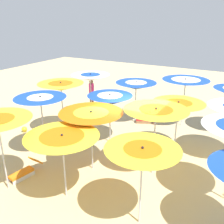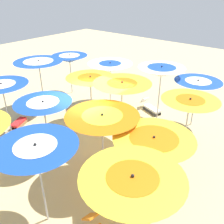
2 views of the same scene
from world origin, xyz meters
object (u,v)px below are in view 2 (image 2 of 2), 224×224
object	(u,v)px
beach_umbrella_4	(190,104)
beach_umbrella_10	(44,108)
beach_umbrella_11	(2,88)
beach_umbrella_5	(122,87)
lounger_0	(20,121)
beach_umbrella_9	(102,121)
beach_umbrella_13	(36,151)
beach_umbrella_12	(132,185)
beach_umbrella_7	(39,64)
beach_umbrella_6	(90,82)
beach_umbrella_8	(153,144)
lounger_2	(151,108)
beach_umbrella_0	(198,84)
beach_umbrella_2	(110,67)
beach_umbrella_1	(161,72)
beach_umbrella_3	(70,59)

from	to	relation	value
beach_umbrella_4	beach_umbrella_10	bearing A→B (deg)	129.30
beach_umbrella_11	beach_umbrella_10	bearing A→B (deg)	-90.04
beach_umbrella_5	beach_umbrella_10	bearing A→B (deg)	151.92
beach_umbrella_10	lounger_0	world-z (taller)	beach_umbrella_10
beach_umbrella_9	beach_umbrella_13	bearing A→B (deg)	-179.55
beach_umbrella_12	lounger_0	xyz separation A→B (m)	(1.82, 7.37, -2.07)
beach_umbrella_7	lounger_0	size ratio (longest dim) A/B	2.11
beach_umbrella_4	beach_umbrella_9	world-z (taller)	beach_umbrella_4
beach_umbrella_6	beach_umbrella_9	distance (m)	3.53
beach_umbrella_6	beach_umbrella_10	world-z (taller)	beach_umbrella_10
beach_umbrella_7	beach_umbrella_8	world-z (taller)	beach_umbrella_7
beach_umbrella_5	lounger_2	world-z (taller)	beach_umbrella_5
beach_umbrella_5	beach_umbrella_6	bearing A→B (deg)	82.40
beach_umbrella_4	lounger_0	size ratio (longest dim) A/B	2.00
beach_umbrella_4	beach_umbrella_10	size ratio (longest dim) A/B	1.05
beach_umbrella_0	beach_umbrella_11	bearing A→B (deg)	133.66
beach_umbrella_2	beach_umbrella_0	bearing A→B (deg)	-81.57
beach_umbrella_10	beach_umbrella_4	bearing A→B (deg)	-50.70
beach_umbrella_2	lounger_2	distance (m)	2.84
beach_umbrella_8	lounger_2	size ratio (longest dim) A/B	1.64
beach_umbrella_2	beach_umbrella_7	distance (m)	3.41
beach_umbrella_6	beach_umbrella_7	distance (m)	2.95
beach_umbrella_12	beach_umbrella_1	bearing A→B (deg)	25.13
beach_umbrella_12	beach_umbrella_13	distance (m)	2.39
beach_umbrella_8	beach_umbrella_10	size ratio (longest dim) A/B	0.97
beach_umbrella_6	lounger_2	xyz separation A→B (m)	(2.64, -1.49, -1.77)
beach_umbrella_2	beach_umbrella_5	size ratio (longest dim) A/B	0.89
beach_umbrella_6	beach_umbrella_12	xyz separation A→B (m)	(-4.06, -5.04, 0.30)
beach_umbrella_6	beach_umbrella_0	bearing A→B (deg)	-52.94
beach_umbrella_5	beach_umbrella_7	xyz separation A→B (m)	(-0.23, 4.76, -0.02)
beach_umbrella_0	beach_umbrella_8	bearing A→B (deg)	-170.47
beach_umbrella_1	beach_umbrella_13	xyz separation A→B (m)	(-6.84, -0.63, -0.00)
beach_umbrella_12	lounger_2	size ratio (longest dim) A/B	1.90
beach_umbrella_6	beach_umbrella_13	world-z (taller)	beach_umbrella_13
beach_umbrella_3	lounger_2	xyz separation A→B (m)	(0.89, -4.75, -1.80)
beach_umbrella_5	lounger_0	size ratio (longest dim) A/B	2.13
beach_umbrella_0	beach_umbrella_11	world-z (taller)	beach_umbrella_11
beach_umbrella_8	lounger_0	bearing A→B (deg)	90.66
beach_umbrella_1	beach_umbrella_11	distance (m)	6.59
lounger_0	lounger_2	bearing A→B (deg)	115.82
beach_umbrella_12	beach_umbrella_6	bearing A→B (deg)	51.19
beach_umbrella_5	beach_umbrella_0	bearing A→B (deg)	-30.06
lounger_0	beach_umbrella_13	bearing A→B (deg)	38.94
beach_umbrella_7	beach_umbrella_8	distance (m)	7.49
beach_umbrella_2	beach_umbrella_12	bearing A→B (deg)	-137.11
beach_umbrella_12	beach_umbrella_4	bearing A→B (deg)	9.99
beach_umbrella_1	lounger_0	size ratio (longest dim) A/B	2.15
lounger_2	beach_umbrella_11	bearing A→B (deg)	-103.82
beach_umbrella_2	beach_umbrella_6	world-z (taller)	beach_umbrella_6
beach_umbrella_9	lounger_2	xyz separation A→B (m)	(4.92, 1.20, -1.85)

